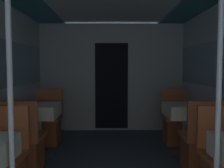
{
  "coord_description": "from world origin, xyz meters",
  "views": [
    {
      "loc": [
        -0.04,
        -0.94,
        1.25
      ],
      "look_at": [
        -0.0,
        2.44,
        1.02
      ],
      "focal_mm": 40.0,
      "sensor_mm": 36.0,
      "label": 1
    }
  ],
  "objects_px": {
    "support_pole_right_0": "(219,97)",
    "chair_right_far_1": "(176,126)",
    "chair_left_far_1": "(48,127)",
    "chair_right_near_1": "(200,148)",
    "dining_table_left_1": "(38,114)",
    "support_pole_left_0": "(10,97)",
    "chair_left_near_1": "(25,149)",
    "dining_table_right_1": "(187,113)"
  },
  "relations": [
    {
      "from": "support_pole_left_0",
      "to": "chair_left_near_1",
      "type": "relative_size",
      "value": 2.39
    },
    {
      "from": "support_pole_left_0",
      "to": "support_pole_right_0",
      "type": "relative_size",
      "value": 1.0
    },
    {
      "from": "support_pole_right_0",
      "to": "chair_right_near_1",
      "type": "distance_m",
      "value": 1.47
    },
    {
      "from": "chair_left_near_1",
      "to": "support_pole_right_0",
      "type": "height_order",
      "value": "support_pole_right_0"
    },
    {
      "from": "support_pole_left_0",
      "to": "chair_left_far_1",
      "type": "xyz_separation_m",
      "value": [
        -0.33,
        2.3,
        -0.77
      ]
    },
    {
      "from": "chair_right_far_1",
      "to": "support_pole_left_0",
      "type": "bearing_deg",
      "value": 52.62
    },
    {
      "from": "support_pole_left_0",
      "to": "chair_left_far_1",
      "type": "relative_size",
      "value": 2.39
    },
    {
      "from": "chair_left_near_1",
      "to": "chair_right_near_1",
      "type": "height_order",
      "value": "same"
    },
    {
      "from": "chair_left_near_1",
      "to": "chair_left_far_1",
      "type": "distance_m",
      "value": 1.1
    },
    {
      "from": "dining_table_left_1",
      "to": "chair_right_far_1",
      "type": "relative_size",
      "value": 0.84
    },
    {
      "from": "support_pole_left_0",
      "to": "chair_right_near_1",
      "type": "distance_m",
      "value": 2.27
    },
    {
      "from": "support_pole_right_0",
      "to": "chair_right_far_1",
      "type": "bearing_deg",
      "value": 81.83
    },
    {
      "from": "support_pole_right_0",
      "to": "dining_table_left_1",
      "type": "bearing_deg",
      "value": 135.07
    },
    {
      "from": "chair_left_near_1",
      "to": "chair_right_near_1",
      "type": "distance_m",
      "value": 2.09
    },
    {
      "from": "dining_table_left_1",
      "to": "dining_table_right_1",
      "type": "relative_size",
      "value": 1.0
    },
    {
      "from": "dining_table_right_1",
      "to": "chair_right_near_1",
      "type": "bearing_deg",
      "value": -90.0
    },
    {
      "from": "chair_left_far_1",
      "to": "chair_right_far_1",
      "type": "height_order",
      "value": "same"
    },
    {
      "from": "dining_table_right_1",
      "to": "chair_right_near_1",
      "type": "xyz_separation_m",
      "value": [
        -0.0,
        -0.55,
        -0.32
      ]
    },
    {
      "from": "dining_table_left_1",
      "to": "support_pole_right_0",
      "type": "xyz_separation_m",
      "value": [
        1.76,
        -1.76,
        0.44
      ]
    },
    {
      "from": "dining_table_left_1",
      "to": "chair_right_near_1",
      "type": "xyz_separation_m",
      "value": [
        2.09,
        -0.55,
        -0.32
      ]
    },
    {
      "from": "dining_table_left_1",
      "to": "chair_left_far_1",
      "type": "distance_m",
      "value": 0.64
    },
    {
      "from": "support_pole_left_0",
      "to": "dining_table_left_1",
      "type": "height_order",
      "value": "support_pole_left_0"
    },
    {
      "from": "chair_left_far_1",
      "to": "chair_right_far_1",
      "type": "relative_size",
      "value": 1.0
    },
    {
      "from": "support_pole_left_0",
      "to": "chair_left_near_1",
      "type": "distance_m",
      "value": 1.47
    },
    {
      "from": "dining_table_left_1",
      "to": "chair_right_far_1",
      "type": "xyz_separation_m",
      "value": [
        2.09,
        0.55,
        -0.32
      ]
    },
    {
      "from": "support_pole_left_0",
      "to": "support_pole_right_0",
      "type": "xyz_separation_m",
      "value": [
        1.43,
        0.0,
        0.0
      ]
    },
    {
      "from": "dining_table_left_1",
      "to": "chair_left_far_1",
      "type": "height_order",
      "value": "chair_left_far_1"
    },
    {
      "from": "support_pole_right_0",
      "to": "chair_right_far_1",
      "type": "distance_m",
      "value": 2.45
    },
    {
      "from": "chair_left_far_1",
      "to": "chair_right_near_1",
      "type": "relative_size",
      "value": 1.0
    },
    {
      "from": "support_pole_left_0",
      "to": "support_pole_right_0",
      "type": "height_order",
      "value": "same"
    },
    {
      "from": "dining_table_left_1",
      "to": "chair_right_near_1",
      "type": "bearing_deg",
      "value": -14.69
    },
    {
      "from": "chair_left_near_1",
      "to": "dining_table_right_1",
      "type": "bearing_deg",
      "value": 14.69
    },
    {
      "from": "support_pole_right_0",
      "to": "chair_right_far_1",
      "type": "height_order",
      "value": "support_pole_right_0"
    },
    {
      "from": "dining_table_left_1",
      "to": "chair_right_near_1",
      "type": "relative_size",
      "value": 0.84
    },
    {
      "from": "dining_table_left_1",
      "to": "chair_left_near_1",
      "type": "distance_m",
      "value": 0.64
    },
    {
      "from": "dining_table_left_1",
      "to": "support_pole_right_0",
      "type": "bearing_deg",
      "value": -44.93
    },
    {
      "from": "chair_right_near_1",
      "to": "dining_table_left_1",
      "type": "bearing_deg",
      "value": 165.31
    },
    {
      "from": "chair_left_near_1",
      "to": "support_pole_right_0",
      "type": "bearing_deg",
      "value": -34.46
    },
    {
      "from": "chair_right_near_1",
      "to": "chair_right_far_1",
      "type": "relative_size",
      "value": 1.0
    },
    {
      "from": "support_pole_left_0",
      "to": "support_pole_right_0",
      "type": "bearing_deg",
      "value": 0.0
    },
    {
      "from": "chair_left_far_1",
      "to": "chair_right_near_1",
      "type": "bearing_deg",
      "value": 152.34
    },
    {
      "from": "chair_right_far_1",
      "to": "support_pole_right_0",
      "type": "bearing_deg",
      "value": 81.83
    }
  ]
}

